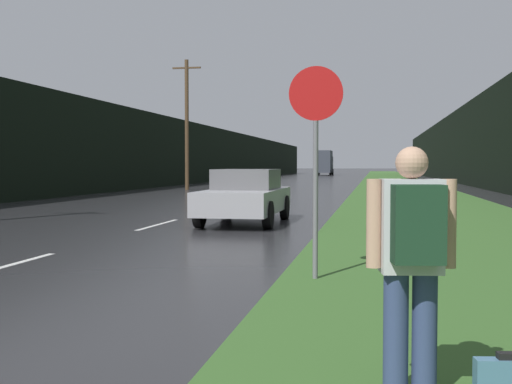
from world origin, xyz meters
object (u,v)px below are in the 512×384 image
Objects in this scene: hitchhiker_with_backpack at (412,256)px; car_passing_near at (246,196)px; delivery_truck at (324,163)px; stop_sign at (316,147)px.

hitchhiker_with_backpack reaches higher than car_passing_near.
hitchhiker_with_backpack is at bearing -85.20° from delivery_truck.
delivery_truck is at bearing -87.01° from car_passing_near.
stop_sign is 89.10m from delivery_truck.
stop_sign reaches higher than car_passing_near.
hitchhiker_with_backpack is at bearing 106.20° from car_passing_near.
delivery_truck is at bearing 85.96° from hitchhiker_with_backpack.
hitchhiker_with_backpack is (1.01, -4.32, -0.82)m from stop_sign.
delivery_truck reaches higher than hitchhiker_with_backpack.
delivery_truck is (-6.82, 88.84, 0.15)m from stop_sign.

